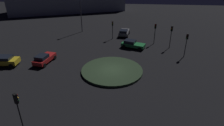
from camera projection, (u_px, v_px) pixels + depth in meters
ground_plane at (112, 71)px, 27.58m from camera, size 114.67×114.67×0.00m
roundabout_island at (112, 70)px, 27.51m from camera, size 8.70×8.70×0.31m
car_red at (44, 59)px, 29.65m from camera, size 4.31×2.48×1.49m
car_yellow at (3, 60)px, 28.96m from camera, size 2.42×4.67×1.47m
car_green at (132, 44)px, 35.38m from camera, size 3.08×4.56×1.38m
car_grey at (124, 32)px, 41.67m from camera, size 4.05×2.35×1.44m
traffic_light_southeast at (171, 33)px, 34.26m from camera, size 0.39×0.38×4.11m
traffic_light_northwest at (18, 107)px, 15.61m from camera, size 0.40×0.37×4.47m
traffic_light_east at (113, 26)px, 38.87m from camera, size 0.37×0.32×3.73m
traffic_light_southeast_near at (155, 30)px, 36.33m from camera, size 0.40×0.37×3.92m
traffic_light_southeast_far at (187, 41)px, 30.83m from camera, size 0.37×0.40×3.95m
streetlamp_northeast at (80, 5)px, 42.00m from camera, size 0.56×0.56×9.05m
store_building at (68, 1)px, 64.18m from camera, size 23.65×37.68×6.92m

